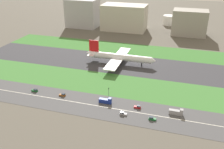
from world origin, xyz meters
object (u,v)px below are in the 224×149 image
traffic_light (109,92)px  car_4 (63,95)px  car_5 (138,107)px  fuel_tank_west (169,20)px  car_1 (35,90)px  car_2 (123,114)px  hangar_building (124,17)px  terminal_building (83,13)px  truck_0 (176,112)px  airliner (119,57)px  truck_1 (106,101)px  office_tower (189,23)px  car_0 (152,119)px

traffic_light → car_4: bearing=-165.6°
car_5 → fuel_tank_west: size_ratio=0.27×
car_1 → car_2: (68.04, -10.00, 0.00)m
hangar_building → terminal_building: bearing=180.0°
truck_0 → traffic_light: traffic_light is taller
airliner → hangar_building: size_ratio=1.15×
car_5 → fuel_tank_west: (-2.31, 227.00, 5.68)m
car_1 → truck_1: 53.52m
office_tower → car_4: bearing=-113.4°
car_1 → terminal_building: (-39.44, 182.00, 17.67)m
car_4 → office_tower: bearing=66.6°
truck_1 → traffic_light: bearing=92.8°
airliner → hangar_building: hangar_building is taller
car_0 → fuel_tank_west: fuel_tank_west is taller
car_0 → truck_1: bearing=-17.2°
car_2 → fuel_tank_west: fuel_tank_west is taller
car_5 → office_tower: 184.39m
traffic_light → car_1: bearing=-171.4°
office_tower → terminal_building: bearing=180.0°
car_1 → car_5: (75.10, 0.00, 0.00)m
car_4 → terminal_building: bearing=108.7°
car_2 → hangar_building: hangar_building is taller
car_4 → car_1: size_ratio=1.00×
truck_1 → car_2: bearing=-34.6°
truck_1 → hangar_building: bearing=100.7°
fuel_tank_west → airliner: bearing=-100.5°
airliner → car_4: size_ratio=14.77×
car_2 → hangar_building: 198.77m
car_1 → car_0: bearing=-6.6°
truck_0 → fuel_tank_west: bearing=96.6°
fuel_tank_west → terminal_building: bearing=-158.2°
car_5 → hangar_building: hangar_building is taller
car_2 → hangar_building: bearing=-75.7°
office_tower → truck_1: bearing=-104.6°
traffic_light → fuel_tank_west: (19.66, 219.01, 2.31)m
hangar_building → office_tower: (81.98, 0.00, -1.09)m
airliner → terminal_building: bearing=126.0°
hangar_building → traffic_light: bearing=-78.9°
car_4 → truck_0: truck_0 is taller
car_4 → car_2: (46.02, -10.00, 0.00)m
fuel_tank_west → car_2: bearing=-91.1°
car_2 → car_1: bearing=-8.4°
car_2 → truck_1: bearing=-34.6°
office_tower → car_2: bearing=-99.7°
truck_0 → car_4: bearing=180.0°
office_tower → fuel_tank_west: 53.79m
terminal_building → traffic_light: bearing=-62.0°
truck_1 → car_0: 33.85m
traffic_light → terminal_building: 197.61m
car_1 → traffic_light: bearing=8.6°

